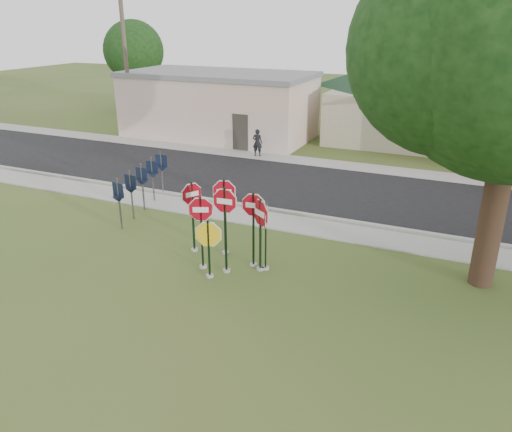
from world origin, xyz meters
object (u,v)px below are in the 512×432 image
at_px(stop_sign_center, 225,218).
at_px(utility_pole_near, 126,60).
at_px(stop_sign_yellow, 209,243).
at_px(pedestrian, 257,143).
at_px(stop_sign_left, 201,223).

height_order(stop_sign_center, utility_pole_near, utility_pole_near).
height_order(stop_sign_yellow, pedestrian, stop_sign_yellow).
bearing_deg(stop_sign_yellow, utility_pole_near, 133.41).
xyz_separation_m(stop_sign_yellow, utility_pole_near, (-13.87, 14.66, 3.81)).
bearing_deg(pedestrian, stop_sign_center, 99.45).
xyz_separation_m(stop_sign_center, utility_pole_near, (-14.19, 14.15, 3.14)).
relative_size(stop_sign_left, pedestrian, 1.63).
xyz_separation_m(stop_sign_yellow, stop_sign_left, (-0.49, 0.45, 0.40)).
relative_size(stop_sign_center, utility_pole_near, 0.30).
bearing_deg(utility_pole_near, pedestrian, -6.16).
bearing_deg(utility_pole_near, stop_sign_center, -44.93).
relative_size(stop_sign_center, pedestrian, 1.87).
bearing_deg(utility_pole_near, stop_sign_yellow, -46.59).
relative_size(stop_sign_left, utility_pole_near, 0.27).
bearing_deg(utility_pole_near, stop_sign_left, -46.73).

